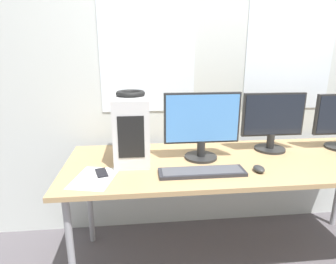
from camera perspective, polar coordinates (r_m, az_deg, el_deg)
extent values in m
cube|color=silver|center=(2.26, 10.28, 13.40)|extent=(8.00, 0.06, 2.70)
cube|color=white|center=(2.14, -4.23, 17.53)|extent=(0.70, 0.01, 1.00)
cube|color=white|center=(2.44, 23.71, 16.09)|extent=(0.70, 0.01, 1.00)
cube|color=tan|center=(1.90, 13.72, -5.86)|extent=(2.20, 0.78, 0.03)
cylinder|color=#99999E|center=(1.76, -19.06, -22.54)|extent=(0.04, 0.04, 0.74)
cylinder|color=#99999E|center=(2.27, -15.65, -12.89)|extent=(0.04, 0.04, 0.74)
cube|color=silver|center=(1.82, -7.37, 0.87)|extent=(0.21, 0.42, 0.41)
cube|color=black|center=(1.62, -7.50, -1.08)|extent=(0.15, 0.00, 0.25)
torus|color=black|center=(1.78, -7.62, 7.79)|extent=(0.18, 0.18, 0.03)
cylinder|color=black|center=(1.87, 6.67, -5.04)|extent=(0.21, 0.21, 0.02)
cylinder|color=black|center=(1.85, 6.73, -3.29)|extent=(0.05, 0.05, 0.11)
cube|color=black|center=(1.80, 6.93, 2.85)|extent=(0.49, 0.03, 0.33)
cube|color=#4C8CD8|center=(1.78, 7.05, 2.73)|extent=(0.46, 0.00, 0.30)
cylinder|color=black|center=(2.14, 19.95, -3.23)|extent=(0.21, 0.21, 0.02)
cylinder|color=black|center=(2.12, 20.11, -1.68)|extent=(0.05, 0.05, 0.11)
cube|color=black|center=(2.08, 20.60, 3.36)|extent=(0.44, 0.03, 0.30)
cube|color=black|center=(2.06, 20.80, 3.26)|extent=(0.41, 0.00, 0.28)
cube|color=#28282D|center=(1.64, 6.92, -8.10)|extent=(0.50, 0.14, 0.02)
cube|color=#47474C|center=(1.64, 6.93, -7.73)|extent=(0.46, 0.12, 0.00)
ellipsoid|color=#2D2D2D|center=(1.74, 18.00, -7.12)|extent=(0.06, 0.09, 0.03)
cube|color=black|center=(1.68, -13.36, -8.07)|extent=(0.09, 0.14, 0.01)
cube|color=white|center=(1.63, -14.77, -9.04)|extent=(0.27, 0.34, 0.00)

